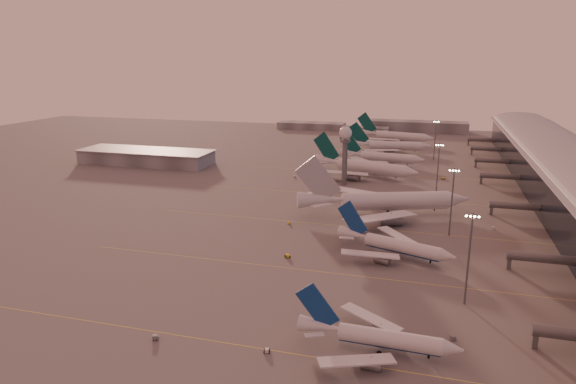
# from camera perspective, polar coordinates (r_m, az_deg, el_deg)

# --- Properties ---
(ground) EXTENTS (700.00, 700.00, 0.00)m
(ground) POSITION_cam_1_polar(r_m,az_deg,el_deg) (152.55, -3.58, -9.57)
(ground) COLOR #5C5A5A
(ground) RESTS_ON ground
(taxiway_markings) EXTENTS (180.00, 185.25, 0.02)m
(taxiway_markings) POSITION_cam_1_polar(r_m,az_deg,el_deg) (197.78, 10.18, -3.99)
(taxiway_markings) COLOR gold
(taxiway_markings) RESTS_ON ground
(hangar) EXTENTS (82.00, 27.00, 8.50)m
(hangar) POSITION_cam_1_polar(r_m,az_deg,el_deg) (323.60, -15.48, 3.80)
(hangar) COLOR slate
(hangar) RESTS_ON ground
(radar_tower) EXTENTS (6.40, 6.40, 31.10)m
(radar_tower) POSITION_cam_1_polar(r_m,az_deg,el_deg) (257.73, 6.37, 5.32)
(radar_tower) COLOR #57595E
(radar_tower) RESTS_ON ground
(mast_a) EXTENTS (3.60, 0.56, 25.00)m
(mast_a) POSITION_cam_1_polar(r_m,az_deg,el_deg) (140.06, 19.46, -6.62)
(mast_a) COLOR #57595E
(mast_a) RESTS_ON ground
(mast_b) EXTENTS (3.60, 0.56, 25.00)m
(mast_b) POSITION_cam_1_polar(r_m,az_deg,el_deg) (192.28, 17.75, -0.74)
(mast_b) COLOR #57595E
(mast_b) RESTS_ON ground
(mast_c) EXTENTS (3.60, 0.56, 25.00)m
(mast_c) POSITION_cam_1_polar(r_m,az_deg,el_deg) (245.73, 16.32, 2.64)
(mast_c) COLOR #57595E
(mast_c) RESTS_ON ground
(mast_d) EXTENTS (3.60, 0.56, 25.00)m
(mast_d) POSITION_cam_1_polar(r_m,az_deg,el_deg) (334.39, 16.03, 5.74)
(mast_d) COLOR #57595E
(mast_d) RESTS_ON ground
(distant_horizon) EXTENTS (165.00, 37.50, 9.00)m
(distant_horizon) POSITION_cam_1_polar(r_m,az_deg,el_deg) (461.87, 10.40, 7.17)
(distant_horizon) COLOR slate
(distant_horizon) RESTS_ON ground
(narrowbody_near) EXTENTS (36.78, 29.35, 14.37)m
(narrowbody_near) POSITION_cam_1_polar(r_m,az_deg,el_deg) (118.25, 9.92, -15.88)
(narrowbody_near) COLOR silver
(narrowbody_near) RESTS_ON ground
(narrowbody_mid) EXTENTS (39.80, 31.20, 16.19)m
(narrowbody_mid) POSITION_cam_1_polar(r_m,az_deg,el_deg) (170.52, 11.69, -5.99)
(narrowbody_mid) COLOR silver
(narrowbody_mid) RESTS_ON ground
(widebody_white) EXTENTS (68.72, 54.11, 25.26)m
(widebody_white) POSITION_cam_1_polar(r_m,az_deg,el_deg) (213.23, 10.64, -1.40)
(widebody_white) COLOR silver
(widebody_white) RESTS_ON ground
(greentail_a) EXTENTS (60.35, 48.01, 22.61)m
(greentail_a) POSITION_cam_1_polar(r_m,az_deg,el_deg) (281.26, 8.44, 2.52)
(greentail_a) COLOR silver
(greentail_a) RESTS_ON ground
(greentail_b) EXTENTS (52.53, 42.13, 19.16)m
(greentail_b) POSITION_cam_1_polar(r_m,az_deg,el_deg) (315.23, 10.36, 3.64)
(greentail_b) COLOR silver
(greentail_b) RESTS_ON ground
(greentail_c) EXTENTS (56.42, 45.32, 20.54)m
(greentail_c) POSITION_cam_1_polar(r_m,az_deg,el_deg) (356.04, 11.21, 4.90)
(greentail_c) COLOR silver
(greentail_c) RESTS_ON ground
(greentail_d) EXTENTS (59.14, 47.21, 21.85)m
(greentail_d) POSITION_cam_1_polar(r_m,az_deg,el_deg) (399.29, 11.77, 5.95)
(greentail_d) COLOR silver
(greentail_d) RESTS_ON ground
(gsv_truck_a) EXTENTS (6.36, 4.24, 2.42)m
(gsv_truck_a) POSITION_cam_1_polar(r_m,az_deg,el_deg) (125.40, -14.34, -15.12)
(gsv_truck_a) COLOR #5A5D60
(gsv_truck_a) RESTS_ON ground
(gsv_tug_near) EXTENTS (2.39, 3.32, 0.86)m
(gsv_tug_near) POSITION_cam_1_polar(r_m,az_deg,el_deg) (117.73, -2.36, -17.21)
(gsv_tug_near) COLOR silver
(gsv_tug_near) RESTS_ON ground
(gsv_catering_a) EXTENTS (5.98, 4.38, 4.49)m
(gsv_catering_a) POSITION_cam_1_polar(r_m,az_deg,el_deg) (126.91, 17.98, -14.50)
(gsv_catering_a) COLOR #5A5D60
(gsv_catering_a) RESTS_ON ground
(gsv_tug_mid) EXTENTS (3.81, 4.21, 1.03)m
(gsv_tug_mid) POSITION_cam_1_polar(r_m,az_deg,el_deg) (166.97, -0.06, -7.13)
(gsv_tug_mid) COLOR yellow
(gsv_tug_mid) RESTS_ON ground
(gsv_truck_b) EXTENTS (6.48, 3.32, 2.50)m
(gsv_truck_b) POSITION_cam_1_polar(r_m,az_deg,el_deg) (177.51, 15.99, -6.11)
(gsv_truck_b) COLOR silver
(gsv_truck_b) RESTS_ON ground
(gsv_truck_c) EXTENTS (4.77, 4.08, 1.89)m
(gsv_truck_c) POSITION_cam_1_polar(r_m,az_deg,el_deg) (199.30, 0.20, -3.32)
(gsv_truck_c) COLOR yellow
(gsv_truck_c) RESTS_ON ground
(gsv_catering_b) EXTENTS (5.21, 2.88, 4.07)m
(gsv_catering_b) POSITION_cam_1_polar(r_m,az_deg,el_deg) (207.74, 21.91, -3.35)
(gsv_catering_b) COLOR silver
(gsv_catering_b) RESTS_ON ground
(gsv_tug_far) EXTENTS (3.00, 3.97, 1.01)m
(gsv_tug_far) POSITION_cam_1_polar(r_m,az_deg,el_deg) (252.53, 5.43, 0.41)
(gsv_tug_far) COLOR silver
(gsv_tug_far) RESTS_ON ground
(gsv_truck_d) EXTENTS (3.75, 5.76, 2.19)m
(gsv_truck_d) POSITION_cam_1_polar(r_m,az_deg,el_deg) (276.38, 0.75, 1.85)
(gsv_truck_d) COLOR silver
(gsv_truck_d) RESTS_ON ground
(gsv_tug_hangar) EXTENTS (3.74, 2.34, 1.04)m
(gsv_tug_hangar) POSITION_cam_1_polar(r_m,az_deg,el_deg) (284.13, 16.86, 1.45)
(gsv_tug_hangar) COLOR yellow
(gsv_tug_hangar) RESTS_ON ground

